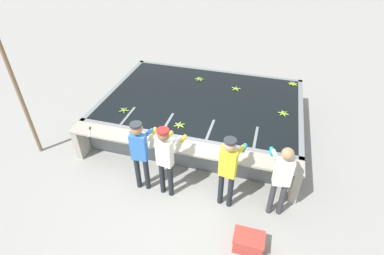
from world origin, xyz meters
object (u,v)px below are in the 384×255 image
at_px(banana_bunch_floating_3, 236,89).
at_px(worker_2, 228,166).
at_px(worker_0, 140,150).
at_px(banana_bunch_floating_4, 283,113).
at_px(worker_1, 166,156).
at_px(banana_bunch_floating_0, 199,79).
at_px(support_post_left, 20,96).
at_px(worker_3, 282,175).
at_px(banana_bunch_floating_1, 293,84).
at_px(banana_bunch_ledge_0, 161,140).
at_px(banana_bunch_floating_5, 124,110).
at_px(knife_0, 90,130).
at_px(crate, 248,242).
at_px(banana_bunch_floating_2, 179,125).

bearing_deg(banana_bunch_floating_3, worker_2, -83.65).
xyz_separation_m(worker_0, banana_bunch_floating_4, (2.76, 2.45, -0.18)).
bearing_deg(worker_1, banana_bunch_floating_0, 94.31).
height_order(worker_0, support_post_left, support_post_left).
bearing_deg(worker_3, support_post_left, 176.97).
xyz_separation_m(banana_bunch_floating_1, support_post_left, (-5.97, -3.73, 0.74)).
bearing_deg(worker_2, banana_bunch_ledge_0, 159.98).
xyz_separation_m(worker_3, support_post_left, (-5.80, 0.31, 0.59)).
xyz_separation_m(banana_bunch_floating_4, banana_bunch_floating_5, (-3.88, -0.95, 0.00)).
xyz_separation_m(worker_1, knife_0, (-2.06, 0.55, -0.18)).
bearing_deg(crate, banana_bunch_floating_0, 114.90).
relative_size(worker_3, banana_bunch_floating_1, 5.99).
height_order(banana_bunch_floating_5, knife_0, banana_bunch_floating_5).
bearing_deg(worker_1, knife_0, 165.11).
distance_m(banana_bunch_floating_1, knife_0, 5.73).
relative_size(worker_1, banana_bunch_floating_4, 6.01).
bearing_deg(support_post_left, knife_0, 5.31).
height_order(banana_bunch_floating_3, banana_bunch_floating_4, same).
xyz_separation_m(banana_bunch_floating_2, banana_bunch_floating_4, (2.34, 1.18, 0.00)).
bearing_deg(banana_bunch_floating_2, support_post_left, -165.61).
height_order(banana_bunch_floating_2, knife_0, banana_bunch_floating_2).
distance_m(worker_0, worker_2, 1.80).
height_order(banana_bunch_floating_0, banana_bunch_floating_4, same).
relative_size(banana_bunch_floating_4, knife_0, 0.87).
relative_size(banana_bunch_floating_1, knife_0, 0.86).
relative_size(banana_bunch_floating_3, support_post_left, 0.09).
relative_size(banana_bunch_floating_0, knife_0, 0.87).
bearing_deg(banana_bunch_floating_0, banana_bunch_ledge_0, -91.30).
relative_size(worker_2, crate, 3.08).
relative_size(banana_bunch_floating_1, banana_bunch_floating_5, 1.02).
xyz_separation_m(worker_1, worker_3, (2.23, 0.10, -0.03)).
bearing_deg(worker_2, banana_bunch_floating_4, 68.29).
bearing_deg(worker_2, banana_bunch_floating_1, 74.06).
bearing_deg(crate, knife_0, 160.11).
distance_m(worker_0, banana_bunch_floating_3, 3.67).
bearing_deg(support_post_left, banana_bunch_floating_3, 34.01).
distance_m(knife_0, support_post_left, 1.68).
bearing_deg(banana_bunch_floating_4, banana_bunch_floating_3, 145.00).
bearing_deg(banana_bunch_floating_4, banana_bunch_floating_0, 153.80).
relative_size(worker_2, banana_bunch_ledge_0, 6.04).
bearing_deg(crate, banana_bunch_floating_2, 132.43).
relative_size(banana_bunch_floating_2, knife_0, 0.87).
height_order(banana_bunch_floating_1, banana_bunch_ledge_0, banana_bunch_ledge_0).
relative_size(worker_1, worker_2, 1.00).
relative_size(banana_bunch_floating_3, banana_bunch_ledge_0, 0.99).
xyz_separation_m(banana_bunch_floating_0, banana_bunch_floating_4, (2.48, -1.22, 0.00)).
xyz_separation_m(worker_2, banana_bunch_floating_4, (0.96, 2.42, -0.17)).
bearing_deg(banana_bunch_ledge_0, worker_1, -61.04).
xyz_separation_m(banana_bunch_ledge_0, crate, (2.18, -1.49, -0.70)).
distance_m(worker_2, banana_bunch_floating_2, 1.86).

